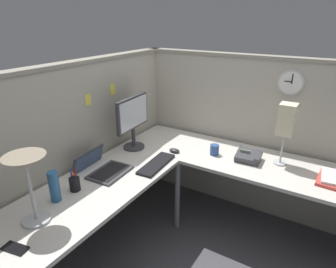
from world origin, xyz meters
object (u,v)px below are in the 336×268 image
Objects in this scene: laptop at (100,168)px; computer_mouse at (174,151)px; coffee_mug at (214,150)px; keyboard at (156,164)px; thermos_flask at (54,186)px; desk_lamp_paper at (286,121)px; pen_cup at (75,184)px; monitor at (133,119)px; cell_phone at (15,248)px; wall_clock at (291,82)px; book_stack at (334,179)px; desk_lamp_dome at (26,169)px; office_phone at (249,157)px.

laptop reaches higher than computer_mouse.
laptop reaches higher than coffee_mug.
thermos_flask is (-0.78, 0.31, 0.10)m from keyboard.
laptop is 0.76× the size of desk_lamp_paper.
pen_cup reaches higher than keyboard.
monitor is 1.16× the size of keyboard.
pen_cup is 1.25× the size of cell_phone.
pen_cup is at bearing 142.61° from wall_clock.
pen_cup is (-0.81, -0.09, -0.24)m from monitor.
pen_cup is at bearing 149.49° from coffee_mug.
keyboard is 0.69m from pen_cup.
book_stack is 1.36× the size of wall_clock.
wall_clock reaches higher than monitor.
keyboard is at bearing 179.59° from computer_mouse.
keyboard is at bearing -21.44° from thermos_flask.
desk_lamp_dome is 3.09× the size of cell_phone.
laptop is 0.46m from keyboard.
computer_mouse is (0.11, -0.38, -0.28)m from monitor.
cell_phone is (-0.89, -0.21, -0.02)m from laptop.
desk_lamp_paper reaches higher than thermos_flask.
desk_lamp_paper is 0.66m from coffee_mug.
desk_lamp_paper is (0.09, -0.24, 0.35)m from office_phone.
cell_phone is (-1.20, 0.13, -0.01)m from keyboard.
book_stack is 0.56× the size of desk_lamp_paper.
desk_lamp_paper is (0.57, -0.89, 0.37)m from keyboard.
computer_mouse is (0.30, -0.00, 0.01)m from keyboard.
thermos_flask is 1.00× the size of wall_clock.
keyboard is 0.81× the size of desk_lamp_paper.
cell_phone is at bearing 170.06° from keyboard.
pen_cup is 1.95m from wall_clock.
laptop is 1.85× the size of office_phone.
monitor is 0.80m from coffee_mug.
desk_lamp_paper is at bearing -70.51° from office_phone.
office_phone is 0.31m from coffee_mug.
desk_lamp_paper is at bearing -44.57° from pen_cup.
computer_mouse is 0.47× the size of thermos_flask.
cell_phone is 0.47m from thermos_flask.
keyboard is 0.56m from coffee_mug.
thermos_flask reaches higher than book_stack.
wall_clock reaches higher than desk_lamp_paper.
desk_lamp_dome is 2.06× the size of office_phone.
pen_cup is 1.71m from desk_lamp_paper.
wall_clock is (1.47, -1.13, 0.59)m from pen_cup.
computer_mouse is (0.61, -0.34, -0.01)m from laptop.
wall_clock is (1.63, -1.14, 0.53)m from thermos_flask.
laptop is 0.48m from thermos_flask.
monitor is 1.68× the size of book_stack.
desk_lamp_dome is 2.14m from wall_clock.
computer_mouse is 0.47× the size of wall_clock.
thermos_flask is at bearing 19.30° from desk_lamp_dome.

